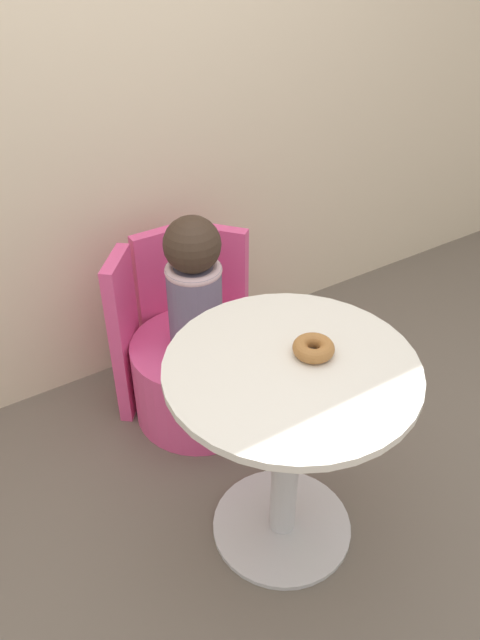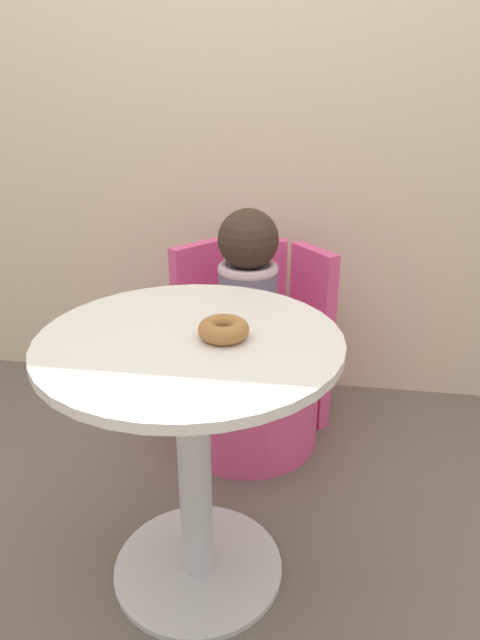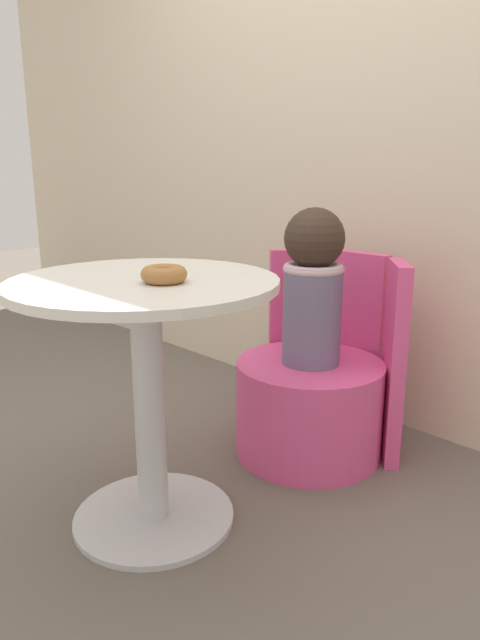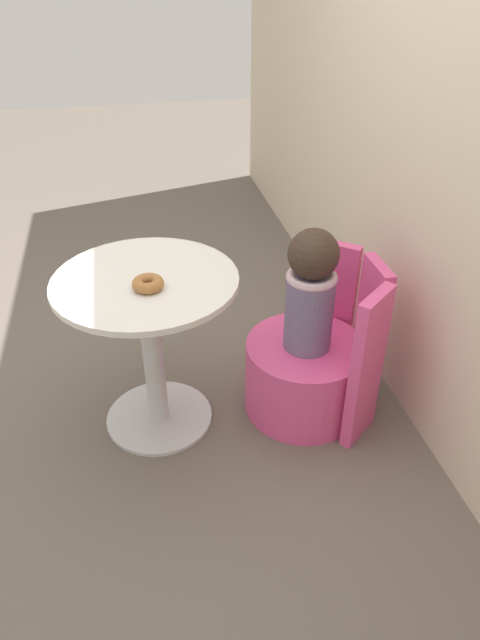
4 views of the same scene
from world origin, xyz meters
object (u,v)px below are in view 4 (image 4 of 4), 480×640
Objects in this scene: round_table at (150,326)px; tub_chair at (304,376)px; donut at (148,283)px; child_figure at (311,290)px.

tub_chair is at bearing 85.79° from round_table.
donut is at bearing 5.38° from round_table.
donut is (0.08, 0.01, 0.24)m from round_table.
round_table is at bearing -94.21° from tub_chair.
tub_chair is 0.45m from child_figure.
donut is at bearing -87.22° from tub_chair.
round_table is at bearing -174.62° from donut.
child_figure is 0.66m from donut.
child_figure is (0.00, 0.00, 0.45)m from tub_chair.
donut reaches higher than round_table.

